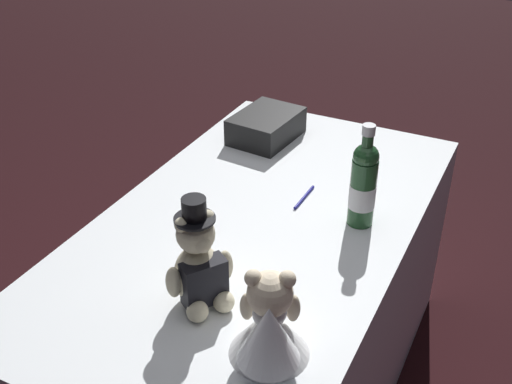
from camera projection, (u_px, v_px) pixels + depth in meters
name	position (u px, v px, depth m)	size (l,w,h in m)	color
reception_table	(256.00, 316.00, 2.04)	(1.56, 0.86, 0.74)	white
teddy_bear_groom	(199.00, 266.00, 1.49)	(0.16, 0.16, 0.29)	beige
teddy_bear_bride	(269.00, 326.00, 1.34)	(0.23, 0.20, 0.23)	white
champagne_bottle	(363.00, 184.00, 1.78)	(0.08, 0.08, 0.31)	#224B27
signing_pen	(305.00, 196.00, 1.96)	(0.15, 0.01, 0.01)	navy
gift_case_black	(266.00, 126.00, 2.29)	(0.28, 0.22, 0.10)	black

